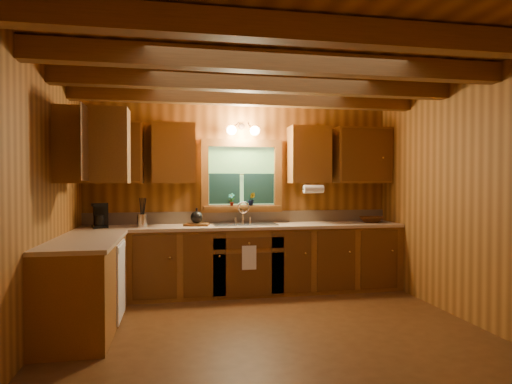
{
  "coord_description": "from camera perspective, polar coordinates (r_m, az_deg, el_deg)",
  "views": [
    {
      "loc": [
        -0.9,
        -4.05,
        1.46
      ],
      "look_at": [
        0.0,
        0.8,
        1.35
      ],
      "focal_mm": 30.44,
      "sensor_mm": 36.0,
      "label": 1
    }
  ],
  "objects": [
    {
      "name": "room",
      "position": [
        4.15,
        2.03,
        -0.93
      ],
      "size": [
        4.2,
        4.2,
        4.2
      ],
      "color": "#502F13",
      "rests_on": "ground"
    },
    {
      "name": "ceiling_beams",
      "position": [
        4.27,
        2.04,
        15.24
      ],
      "size": [
        4.2,
        2.54,
        0.18
      ],
      "color": "brown",
      "rests_on": "room"
    },
    {
      "name": "base_cabinets",
      "position": [
        5.44,
        -6.14,
        -9.64
      ],
      "size": [
        4.2,
        2.22,
        0.86
      ],
      "color": "brown",
      "rests_on": "ground"
    },
    {
      "name": "countertop",
      "position": [
        5.38,
        -6.01,
        -4.91
      ],
      "size": [
        4.2,
        2.24,
        0.04
      ],
      "color": "tan",
      "rests_on": "base_cabinets"
    },
    {
      "name": "backsplash",
      "position": [
        6.02,
        -1.9,
        -3.3
      ],
      "size": [
        4.2,
        0.02,
        0.16
      ],
      "primitive_type": "cube",
      "color": "tan",
      "rests_on": "room"
    },
    {
      "name": "dishwasher_panel",
      "position": [
        4.87,
        -17.32,
        -10.99
      ],
      "size": [
        0.02,
        0.6,
        0.8
      ],
      "primitive_type": "cube",
      "color": "white",
      "rests_on": "base_cabinets"
    },
    {
      "name": "upper_cabinets",
      "position": [
        5.49,
        -7.03,
        5.23
      ],
      "size": [
        4.19,
        1.77,
        0.78
      ],
      "color": "brown",
      "rests_on": "room"
    },
    {
      "name": "window",
      "position": [
        5.98,
        -1.88,
        1.93
      ],
      "size": [
        1.12,
        0.08,
        1.0
      ],
      "color": "brown",
      "rests_on": "room"
    },
    {
      "name": "window_sill",
      "position": [
        5.94,
        -1.81,
        -2.0
      ],
      "size": [
        1.06,
        0.14,
        0.04
      ],
      "primitive_type": "cube",
      "color": "brown",
      "rests_on": "room"
    },
    {
      "name": "wall_sconce",
      "position": [
        5.9,
        -1.7,
        8.13
      ],
      "size": [
        0.45,
        0.21,
        0.17
      ],
      "color": "black",
      "rests_on": "room"
    },
    {
      "name": "paper_towel_roll",
      "position": [
        5.87,
        7.55,
        0.39
      ],
      "size": [
        0.27,
        0.11,
        0.11
      ],
      "primitive_type": "cylinder",
      "rotation": [
        0.0,
        1.57,
        0.0
      ],
      "color": "white",
      "rests_on": "upper_cabinets"
    },
    {
      "name": "dish_towel",
      "position": [
        5.47,
        -0.9,
        -8.62
      ],
      "size": [
        0.18,
        0.01,
        0.3
      ],
      "primitive_type": "cube",
      "color": "white",
      "rests_on": "base_cabinets"
    },
    {
      "name": "sink",
      "position": [
        5.75,
        -1.47,
        -4.76
      ],
      "size": [
        0.82,
        0.48,
        0.43
      ],
      "color": "silver",
      "rests_on": "countertop"
    },
    {
      "name": "coffee_maker",
      "position": [
        5.7,
        -19.8,
        -2.93
      ],
      "size": [
        0.17,
        0.22,
        0.3
      ],
      "rotation": [
        0.0,
        0.0,
        0.32
      ],
      "color": "black",
      "rests_on": "countertop"
    },
    {
      "name": "utensil_crock",
      "position": [
        5.62,
        -14.74,
        -3.56
      ],
      "size": [
        0.13,
        0.13,
        0.37
      ],
      "rotation": [
        0.0,
        0.0,
        -0.31
      ],
      "color": "silver",
      "rests_on": "countertop"
    },
    {
      "name": "cutting_board",
      "position": [
        5.68,
        -7.8,
        -4.26
      ],
      "size": [
        0.35,
        0.28,
        0.03
      ],
      "primitive_type": "cube",
      "rotation": [
        0.0,
        0.0,
        -0.2
      ],
      "color": "#553012",
      "rests_on": "countertop"
    },
    {
      "name": "teakettle",
      "position": [
        5.67,
        -7.8,
        -3.31
      ],
      "size": [
        0.16,
        0.16,
        0.2
      ],
      "rotation": [
        0.0,
        0.0,
        -0.16
      ],
      "color": "black",
      "rests_on": "cutting_board"
    },
    {
      "name": "wicker_basket",
      "position": [
        6.28,
        14.89,
        -3.52
      ],
      "size": [
        0.42,
        0.42,
        0.08
      ],
      "primitive_type": "imported",
      "rotation": [
        0.0,
        0.0,
        -0.32
      ],
      "color": "#48230C",
      "rests_on": "countertop"
    },
    {
      "name": "potted_plant_left",
      "position": [
        5.91,
        -3.24,
        -0.98
      ],
      "size": [
        0.11,
        0.09,
        0.17
      ],
      "primitive_type": "imported",
      "rotation": [
        0.0,
        0.0,
        -0.41
      ],
      "color": "#553012",
      "rests_on": "window_sill"
    },
    {
      "name": "potted_plant_right",
      "position": [
        5.94,
        -0.59,
        -0.94
      ],
      "size": [
        0.11,
        0.1,
        0.18
      ],
      "primitive_type": "imported",
      "rotation": [
        0.0,
        0.0,
        -0.16
      ],
      "color": "#553012",
      "rests_on": "window_sill"
    }
  ]
}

